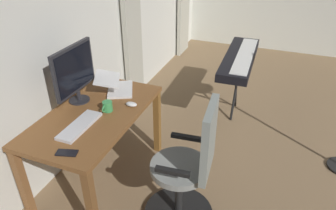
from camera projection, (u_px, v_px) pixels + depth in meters
The scene contains 11 objects.
back_room_partition at pixel (104, 12), 3.33m from camera, with size 6.20×0.10×2.53m, color silver.
curtain_right_panel at pixel (131, 14), 3.68m from camera, with size 0.38×0.06×2.31m, color #B9B8A8.
desk at pixel (96, 123), 2.63m from camera, with size 1.26×0.69×0.74m.
office_chair at pixel (188, 172), 2.31m from camera, with size 0.56×0.56×1.08m.
computer_monitor at pixel (74, 71), 2.61m from camera, with size 0.50×0.18×0.50m.
computer_keyboard at pixel (80, 126), 2.39m from camera, with size 0.42×0.14×0.02m, color silver.
laptop at pixel (115, 85), 2.88m from camera, with size 0.43×0.44×0.16m.
computer_mouse at pixel (131, 104), 2.66m from camera, with size 0.06×0.10×0.04m, color white.
cell_phone_by_monitor at pixel (67, 153), 2.12m from camera, with size 0.07×0.14×0.01m, color black.
mug_tea at pixel (107, 106), 2.58m from camera, with size 0.12×0.08×0.09m.
piano_keyboard at pixel (240, 59), 3.60m from camera, with size 1.25×0.36×0.79m.
Camera 1 is at (2.90, -1.22, 2.10)m, focal length 33.48 mm.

